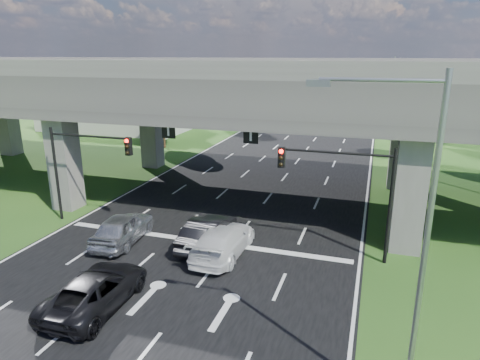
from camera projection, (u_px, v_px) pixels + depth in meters
The scene contains 19 objects.
ground at pixel (174, 270), 21.27m from camera, with size 160.00×160.00×0.00m, color #204516.
road at pixel (236, 205), 30.40m from camera, with size 18.00×120.00×0.03m, color black.
overpass at pixel (245, 89), 29.98m from camera, with size 80.00×15.00×10.00m.
warehouse at pixel (117, 115), 60.27m from camera, with size 20.00×10.00×4.00m, color #9E9E99.
signal_right at pixel (347, 181), 21.39m from camera, with size 5.76×0.54×6.00m.
signal_left at pixel (83, 159), 25.97m from camera, with size 5.76×0.54×6.00m.
streetlight_near at pixel (411, 232), 11.18m from camera, with size 3.38×0.25×10.00m.
streetlight_far at pixel (391, 105), 38.58m from camera, with size 3.38×0.25×10.00m.
streetlight_beyond at pixel (388, 91), 53.19m from camera, with size 3.38×0.25×10.00m.
tree_left_near at pixel (163, 105), 47.73m from camera, with size 4.50×4.50×7.80m.
tree_left_mid at pixel (171, 103), 56.10m from camera, with size 3.91×3.90×6.76m.
tree_left_far at pixel (220, 91), 61.96m from camera, with size 4.80×4.80×8.32m.
tree_right_near at pixel (420, 116), 41.75m from camera, with size 4.20×4.20×7.28m.
tree_right_mid at pixel (443, 111), 48.27m from camera, with size 3.91×3.90×6.76m.
tree_right_far at pixel (403, 97), 56.57m from camera, with size 4.50×4.50×7.80m.
car_silver at pixel (123, 228), 24.12m from camera, with size 2.00×4.97×1.69m, color #B3B5BB.
car_dark at pixel (208, 232), 23.58m from camera, with size 1.75×5.01×1.65m, color black.
car_white at pixel (223, 241), 22.59m from camera, with size 2.25×5.52×1.60m, color silver.
car_trailing at pixel (96, 290), 17.95m from camera, with size 2.51×5.45×1.51m, color black.
Camera 1 is at (8.99, -17.21, 10.31)m, focal length 32.00 mm.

